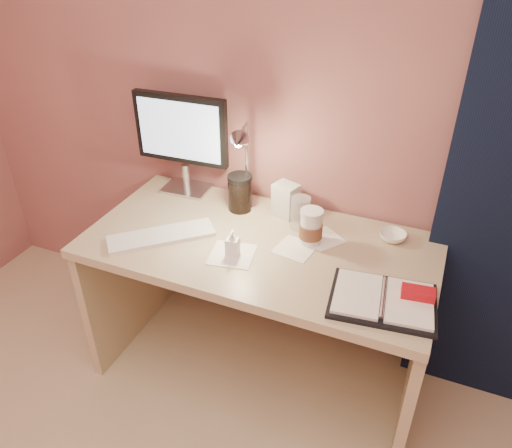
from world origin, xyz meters
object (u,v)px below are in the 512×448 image
at_px(product_box, 286,200).
at_px(desk_lamp, 231,161).
at_px(planner, 386,299).
at_px(lotion_bottle, 232,243).
at_px(clear_cup, 300,213).
at_px(desk, 265,276).
at_px(keyboard, 161,236).
at_px(coffee_cup, 311,228).
at_px(bowl, 393,236).
at_px(dark_jar, 240,194).
at_px(monitor, 182,135).

xyz_separation_m(product_box, desk_lamp, (-0.21, -0.09, 0.19)).
xyz_separation_m(planner, lotion_bottle, (-0.60, 0.05, 0.04)).
bearing_deg(clear_cup, desk, -139.28).
distance_m(lotion_bottle, desk_lamp, 0.35).
relative_size(keyboard, coffee_cup, 2.86).
bearing_deg(bowl, lotion_bottle, -148.44).
bearing_deg(bowl, dark_jar, -178.56).
height_order(planner, coffee_cup, coffee_cup).
relative_size(monitor, keyboard, 1.09).
bearing_deg(product_box, planner, -20.42).
xyz_separation_m(dark_jar, desk_lamp, (-0.01, -0.07, 0.19)).
bearing_deg(keyboard, desk_lamp, 11.53).
bearing_deg(bowl, clear_cup, -171.47).
height_order(desk, desk_lamp, desk_lamp).
height_order(lotion_bottle, desk_lamp, desk_lamp).
xyz_separation_m(keyboard, lotion_bottle, (0.32, 0.01, 0.05)).
bearing_deg(keyboard, monitor, 62.61).
xyz_separation_m(monitor, lotion_bottle, (0.42, -0.38, -0.22)).
bearing_deg(planner, coffee_cup, 138.05).
height_order(monitor, product_box, monitor).
relative_size(planner, product_box, 2.56).
height_order(desk, bowl, bowl).
xyz_separation_m(desk, lotion_bottle, (-0.06, -0.19, 0.28)).
relative_size(keyboard, bowl, 3.95).
bearing_deg(desk, desk_lamp, 158.71).
height_order(clear_cup, bowl, clear_cup).
distance_m(dark_jar, desk_lamp, 0.20).
bearing_deg(dark_jar, planner, -27.76).
bearing_deg(keyboard, lotion_bottle, -40.37).
bearing_deg(keyboard, bowl, -20.22).
distance_m(keyboard, planner, 0.91).
bearing_deg(monitor, lotion_bottle, -44.94).
relative_size(coffee_cup, product_box, 1.00).
distance_m(bowl, dark_jar, 0.67).
bearing_deg(desk_lamp, planner, -36.07).
relative_size(clear_cup, product_box, 0.93).
height_order(keyboard, product_box, product_box).
distance_m(monitor, desk_lamp, 0.32).
distance_m(planner, coffee_cup, 0.43).
relative_size(monitor, planner, 1.21).
height_order(coffee_cup, lotion_bottle, coffee_cup).
bearing_deg(clear_cup, planner, -38.56).
distance_m(keyboard, product_box, 0.54).
height_order(bowl, product_box, product_box).
relative_size(lotion_bottle, product_box, 0.72).
xyz_separation_m(keyboard, desk_lamp, (0.20, 0.27, 0.25)).
distance_m(product_box, desk_lamp, 0.29).
bearing_deg(clear_cup, desk_lamp, -175.02).
height_order(keyboard, dark_jar, dark_jar).
relative_size(lotion_bottle, desk_lamp, 0.26).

